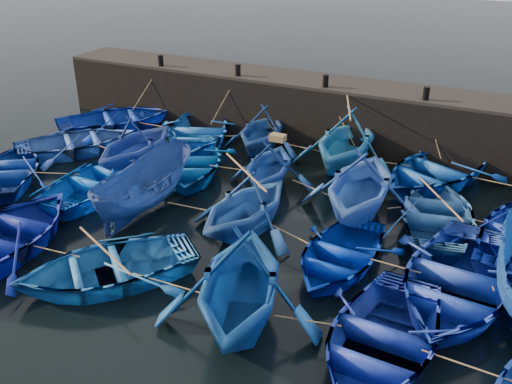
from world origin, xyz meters
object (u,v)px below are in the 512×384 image
at_px(boat_0, 116,119).
at_px(boat_13, 10,170).
at_px(wooden_crate, 278,138).
at_px(boat_8, 189,162).

height_order(boat_0, boat_13, boat_0).
relative_size(boat_0, wooden_crate, 9.68).
bearing_deg(boat_8, boat_0, 126.03).
xyz_separation_m(boat_0, boat_8, (5.63, -2.75, -0.01)).
xyz_separation_m(boat_8, wooden_crate, (3.56, 0.18, 1.50)).
distance_m(boat_8, boat_13, 6.58).
bearing_deg(wooden_crate, boat_8, -177.04).
relative_size(boat_0, boat_13, 1.14).
bearing_deg(boat_0, boat_8, -165.71).
bearing_deg(boat_13, boat_8, 176.59).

